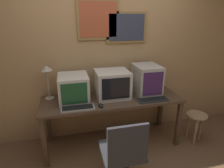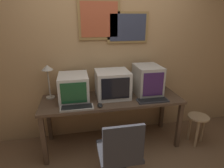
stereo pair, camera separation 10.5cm
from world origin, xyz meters
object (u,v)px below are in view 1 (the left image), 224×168
(keyboard_side, at_px, (153,100))
(office_chair, at_px, (123,159))
(desk_clock, at_px, (161,85))
(side_stool, at_px, (196,122))
(mouse_near_keyboard, at_px, (101,105))
(monitor_right, at_px, (146,80))
(desk_lamp, at_px, (47,73))
(monitor_left, at_px, (74,88))
(keyboard_main, at_px, (78,108))
(monitor_center, at_px, (112,84))

(keyboard_side, relative_size, office_chair, 0.48)
(desk_clock, height_order, side_stool, desk_clock)
(office_chair, bearing_deg, mouse_near_keyboard, 102.22)
(monitor_right, relative_size, desk_lamp, 0.93)
(monitor_left, height_order, keyboard_side, monitor_left)
(desk_lamp, distance_m, side_stool, 2.27)
(mouse_near_keyboard, height_order, office_chair, office_chair)
(keyboard_side, height_order, desk_clock, desk_clock)
(monitor_left, xyz_separation_m, side_stool, (1.76, -0.32, -0.58))
(keyboard_main, distance_m, desk_clock, 1.39)
(monitor_center, relative_size, desk_lamp, 0.97)
(desk_clock, distance_m, side_stool, 0.75)
(mouse_near_keyboard, bearing_deg, monitor_left, 137.56)
(monitor_center, bearing_deg, office_chair, -96.23)
(keyboard_main, height_order, office_chair, office_chair)
(monitor_right, height_order, office_chair, monitor_right)
(keyboard_main, xyz_separation_m, desk_lamp, (-0.36, 0.41, 0.36))
(desk_clock, xyz_separation_m, desk_lamp, (-1.69, 0.02, 0.30))
(monitor_right, bearing_deg, keyboard_side, -93.22)
(desk_lamp, height_order, side_stool, desk_lamp)
(office_chair, height_order, side_stool, office_chair)
(monitor_right, relative_size, desk_clock, 3.34)
(monitor_center, xyz_separation_m, mouse_near_keyboard, (-0.22, -0.29, -0.17))
(monitor_left, relative_size, keyboard_main, 1.13)
(monitor_right, distance_m, keyboard_side, 0.34)
(keyboard_side, distance_m, desk_clock, 0.49)
(keyboard_main, xyz_separation_m, side_stool, (1.73, -0.03, -0.42))
(mouse_near_keyboard, xyz_separation_m, office_chair, (0.13, -0.58, -0.37))
(office_chair, bearing_deg, monitor_left, 116.94)
(monitor_left, relative_size, monitor_right, 1.04)
(desk_clock, bearing_deg, mouse_near_keyboard, -159.08)
(side_stool, bearing_deg, monitor_left, 169.59)
(office_chair, bearing_deg, side_stool, 22.71)
(monitor_center, bearing_deg, mouse_near_keyboard, -127.06)
(desk_lamp, distance_m, office_chair, 1.46)
(monitor_left, height_order, desk_clock, monitor_left)
(monitor_center, height_order, keyboard_main, monitor_center)
(keyboard_main, bearing_deg, monitor_right, 15.69)
(monitor_right, relative_size, keyboard_main, 1.08)
(mouse_near_keyboard, distance_m, desk_lamp, 0.85)
(monitor_center, relative_size, mouse_near_keyboard, 4.10)
(keyboard_main, distance_m, desk_lamp, 0.66)
(side_stool, bearing_deg, keyboard_side, 175.70)
(office_chair, bearing_deg, monitor_center, 83.77)
(monitor_center, distance_m, mouse_near_keyboard, 0.41)
(monitor_left, height_order, office_chair, monitor_left)
(side_stool, bearing_deg, office_chair, -157.29)
(monitor_center, bearing_deg, keyboard_side, -28.42)
(keyboard_side, xyz_separation_m, desk_lamp, (-1.37, 0.39, 0.36))
(side_stool, bearing_deg, desk_lamp, 167.93)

